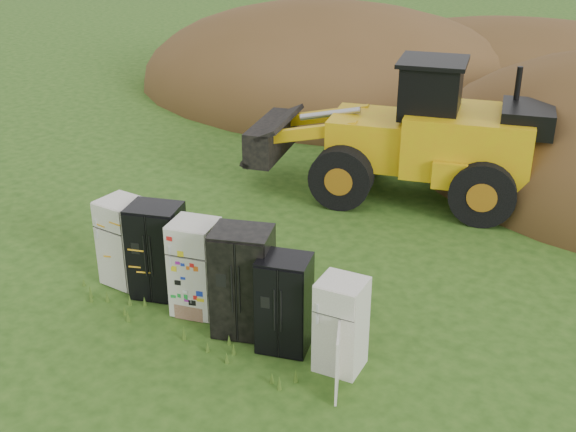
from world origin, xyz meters
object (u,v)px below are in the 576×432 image
fridge_sticker (196,267)px  fridge_dark_mid (243,282)px  fridge_open_door (341,325)px  fridge_leftmost (124,241)px  fridge_black_side (157,251)px  fridge_black_right (284,303)px  wheel_loader (392,128)px

fridge_sticker → fridge_dark_mid: bearing=-18.5°
fridge_open_door → fridge_leftmost: bearing=171.7°
fridge_sticker → fridge_dark_mid: 1.11m
fridge_sticker → fridge_dark_mid: size_ratio=0.92×
fridge_dark_mid → fridge_open_door: size_ratio=1.22×
fridge_black_side → fridge_black_right: size_ratio=1.08×
fridge_black_side → fridge_open_door: 4.04m
fridge_dark_mid → fridge_open_door: 1.95m
fridge_open_door → fridge_black_side: bearing=171.3°
fridge_leftmost → wheel_loader: bearing=71.3°
fridge_leftmost → fridge_black_side: (0.86, 0.04, 0.04)m
fridge_leftmost → fridge_black_side: fridge_black_side is taller
fridge_leftmost → fridge_black_side: size_ratio=0.96×
fridge_black_right → wheel_loader: bearing=84.4°
fridge_dark_mid → wheel_loader: wheel_loader is taller
fridge_dark_mid → fridge_black_right: 0.88m
wheel_loader → fridge_dark_mid: bearing=-101.3°
fridge_leftmost → fridge_dark_mid: fridge_dark_mid is taller
fridge_leftmost → fridge_black_right: bearing=-2.3°
fridge_black_side → fridge_black_right: bearing=-22.8°
fridge_sticker → wheel_loader: bearing=70.7°
fridge_black_side → wheel_loader: bearing=58.3°
fridge_black_right → fridge_open_door: fridge_black_right is taller
fridge_open_door → wheel_loader: (-2.86, 6.89, 0.95)m
fridge_black_side → fridge_open_door: size_ratio=1.15×
fridge_black_right → fridge_leftmost: bearing=160.0°
fridge_black_side → fridge_dark_mid: size_ratio=0.94×
fridge_leftmost → wheel_loader: (2.04, 6.96, 0.87)m
fridge_leftmost → fridge_open_door: fridge_leftmost is taller
fridge_open_door → fridge_dark_mid: bearing=173.1°
fridge_sticker → wheel_loader: wheel_loader is taller
fridge_black_right → wheel_loader: (-1.79, 6.95, 0.90)m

